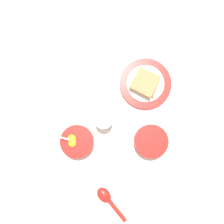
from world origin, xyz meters
name	(u,v)px	position (x,y,z in m)	size (l,w,h in m)	color
ground_plane	(117,146)	(0.00, 0.00, 0.00)	(3.00, 3.00, 0.00)	silver
egg_bowl	(77,141)	(-0.12, -0.11, 0.02)	(0.13, 0.13, 0.07)	red
toast_plate	(145,84)	(-0.12, 0.25, 0.01)	(0.21, 0.21, 0.02)	red
toast_sandwich	(145,83)	(-0.12, 0.25, 0.03)	(0.13, 0.13, 0.03)	#9E7042
soup_spoon	(106,198)	(0.13, -0.16, 0.01)	(0.16, 0.05, 0.03)	red
congee_bowl	(151,141)	(0.07, 0.11, 0.02)	(0.13, 0.13, 0.04)	red
drinking_cup	(104,121)	(-0.11, 0.02, 0.03)	(0.07, 0.07, 0.06)	silver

